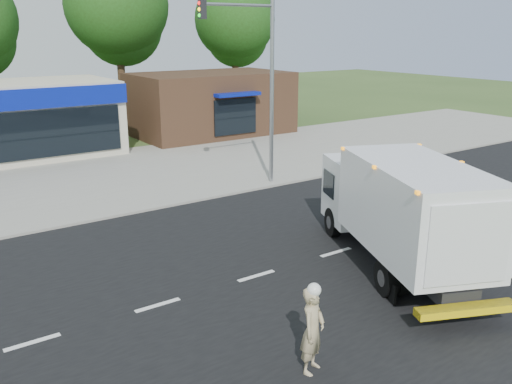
% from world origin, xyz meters
% --- Properties ---
extents(ground, '(120.00, 120.00, 0.00)m').
position_xyz_m(ground, '(0.00, 0.00, 0.00)').
color(ground, '#385123').
rests_on(ground, ground).
extents(road_asphalt, '(60.00, 14.00, 0.02)m').
position_xyz_m(road_asphalt, '(0.00, 0.00, 0.00)').
color(road_asphalt, black).
rests_on(road_asphalt, ground).
extents(sidewalk, '(60.00, 2.40, 0.12)m').
position_xyz_m(sidewalk, '(0.00, 8.20, 0.06)').
color(sidewalk, gray).
rests_on(sidewalk, ground).
extents(parking_apron, '(60.00, 9.00, 0.02)m').
position_xyz_m(parking_apron, '(0.00, 14.00, 0.01)').
color(parking_apron, gray).
rests_on(parking_apron, ground).
extents(lane_markings, '(55.20, 7.00, 0.01)m').
position_xyz_m(lane_markings, '(1.35, -1.35, 0.02)').
color(lane_markings, silver).
rests_on(lane_markings, road_asphalt).
extents(ems_box_truck, '(5.04, 7.79, 3.32)m').
position_xyz_m(ems_box_truck, '(0.69, -1.81, 1.91)').
color(ems_box_truck, black).
rests_on(ems_box_truck, ground).
extents(emergency_worker, '(0.80, 0.70, 1.95)m').
position_xyz_m(emergency_worker, '(-4.55, -4.26, 0.95)').
color(emergency_worker, tan).
rests_on(emergency_worker, ground).
extents(brown_storefront, '(10.00, 6.70, 4.00)m').
position_xyz_m(brown_storefront, '(7.00, 19.98, 2.00)').
color(brown_storefront, '#382316').
rests_on(brown_storefront, ground).
extents(traffic_signal_pole, '(3.51, 0.25, 8.00)m').
position_xyz_m(traffic_signal_pole, '(2.35, 7.60, 4.92)').
color(traffic_signal_pole, gray).
rests_on(traffic_signal_pole, ground).
extents(background_trees, '(36.77, 7.39, 12.10)m').
position_xyz_m(background_trees, '(-0.85, 28.16, 7.38)').
color(background_trees, '#332114').
rests_on(background_trees, ground).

